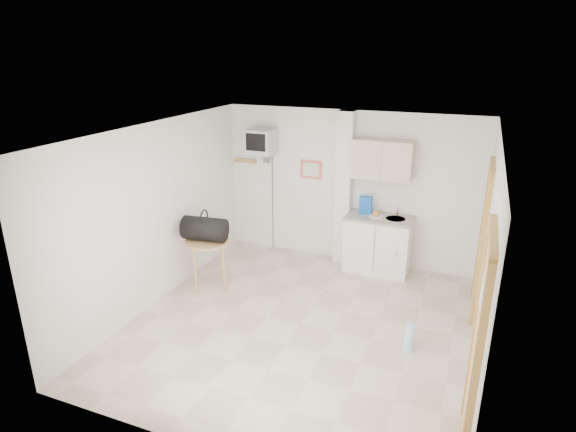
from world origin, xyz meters
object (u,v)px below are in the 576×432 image
at_px(crt_television, 261,142).
at_px(round_table, 208,247).
at_px(water_bottle, 409,337).
at_px(duffel_bag, 205,229).

height_order(crt_television, round_table, crt_television).
relative_size(round_table, water_bottle, 1.95).
xyz_separation_m(crt_television, duffel_bag, (-0.21, -1.54, -1.01)).
relative_size(round_table, duffel_bag, 1.13).
distance_m(crt_television, water_bottle, 3.93).
distance_m(duffel_bag, water_bottle, 3.19).
xyz_separation_m(round_table, water_bottle, (3.02, -0.51, -0.48)).
height_order(crt_television, water_bottle, crt_television).
distance_m(round_table, water_bottle, 3.10).
distance_m(crt_television, round_table, 2.01).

